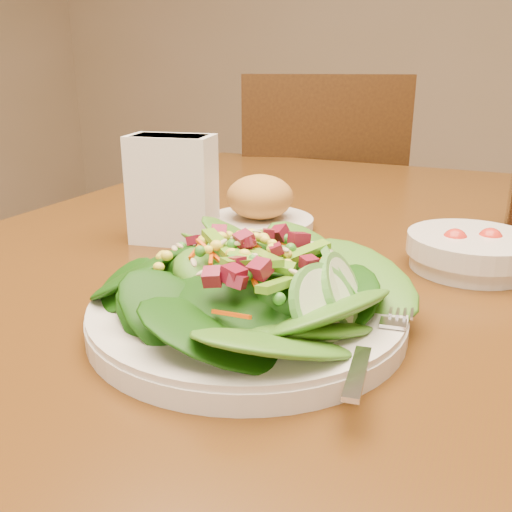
% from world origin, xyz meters
% --- Properties ---
extents(dining_table, '(0.90, 1.40, 0.75)m').
position_xyz_m(dining_table, '(0.00, 0.00, 0.65)').
color(dining_table, '#45280B').
rests_on(dining_table, ground_plane).
extents(chair_far, '(0.55, 0.55, 0.95)m').
position_xyz_m(chair_far, '(-0.22, 0.87, 0.50)').
color(chair_far, '#3A210A').
rests_on(chair_far, ground_plane).
extents(salad_plate, '(0.29, 0.29, 0.08)m').
position_xyz_m(salad_plate, '(0.06, -0.21, 0.78)').
color(salad_plate, silver).
rests_on(salad_plate, dining_table).
extents(bread_plate, '(0.16, 0.16, 0.08)m').
position_xyz_m(bread_plate, '(-0.07, 0.09, 0.78)').
color(bread_plate, silver).
rests_on(bread_plate, dining_table).
extents(tomato_bowl, '(0.15, 0.15, 0.05)m').
position_xyz_m(tomato_bowl, '(0.23, 0.04, 0.77)').
color(tomato_bowl, silver).
rests_on(tomato_bowl, dining_table).
extents(napkin_holder, '(0.12, 0.08, 0.14)m').
position_xyz_m(napkin_holder, '(-0.15, -0.02, 0.83)').
color(napkin_holder, white).
rests_on(napkin_holder, dining_table).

